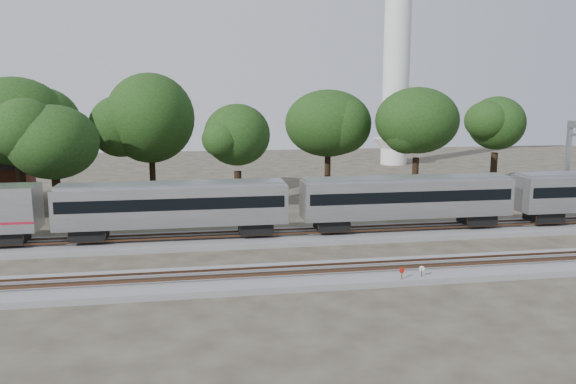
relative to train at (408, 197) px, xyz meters
name	(u,v)px	position (x,y,z in m)	size (l,w,h in m)	color
ground	(283,261)	(-11.58, -6.00, -3.26)	(160.00, 160.00, 0.00)	#383328
track_far	(271,238)	(-11.58, 0.00, -3.05)	(160.00, 5.00, 0.73)	slate
track_near	(292,276)	(-11.58, -10.00, -3.05)	(160.00, 5.00, 0.73)	slate
train	(408,197)	(0.00, 0.00, 0.00)	(92.24, 3.18, 4.69)	silver
switch_stand_red	(402,274)	(-5.06, -12.16, -2.53)	(0.36, 0.09, 1.14)	#512D19
switch_stand_white	(422,272)	(-3.65, -11.91, -2.56)	(0.34, 0.12, 1.09)	#512D19
switch_lever	(412,281)	(-4.29, -12.03, -3.11)	(0.50, 0.30, 0.30)	#512D19
tree_1	(16,122)	(-34.76, 14.81, 5.81)	(9.23, 9.23, 13.01)	black
tree_2	(53,142)	(-30.21, 9.77, 4.13)	(7.53, 7.53, 10.62)	black
tree_3	(150,118)	(-22.22, 18.87, 5.87)	(9.29, 9.29, 13.10)	black
tree_4	(237,135)	(-13.41, 11.17, 4.50)	(7.90, 7.90, 11.14)	black
tree_5	(328,123)	(-2.03, 20.59, 5.05)	(8.47, 8.47, 11.94)	black
tree_6	(417,121)	(6.61, 14.80, 5.58)	(9.00, 9.00, 12.69)	black
tree_7	(496,123)	(20.11, 21.98, 4.81)	(8.22, 8.22, 11.59)	black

